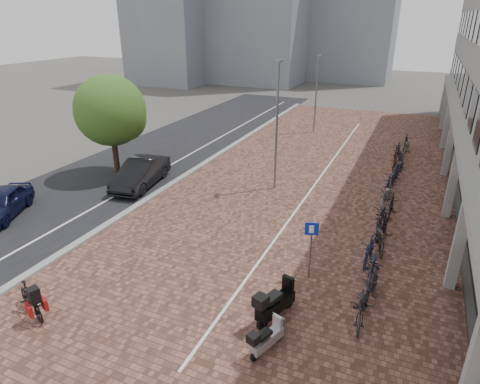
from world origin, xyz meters
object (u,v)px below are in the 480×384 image
car_navy (2,203)px  parking_sign (311,242)px  hero_bike (30,299)px  scooter_front (267,338)px  car_dark (141,173)px  scooter_mid (276,302)px

car_navy → parking_sign: 14.50m
hero_bike → scooter_front: hero_bike is taller
parking_sign → car_navy: bearing=167.1°
car_navy → scooter_front: (14.29, -3.07, -0.19)m
car_navy → parking_sign: (14.45, 0.83, 0.82)m
car_dark → hero_bike: size_ratio=2.46×
car_navy → scooter_mid: 14.17m
car_dark → scooter_front: size_ratio=3.31×
hero_bike → scooter_mid: (7.05, 2.87, 0.06)m
scooter_front → parking_sign: bearing=107.2°
car_dark → scooter_front: (10.62, -8.77, -0.28)m
hero_bike → parking_sign: 9.22m
scooter_front → scooter_mid: (-0.22, 1.38, 0.15)m
car_navy → scooter_front: bearing=-37.0°
car_navy → scooter_mid: bearing=-31.8°
car_navy → car_dark: 6.78m
car_dark → scooter_front: bearing=-48.7°
hero_bike → scooter_front: size_ratio=1.34×
hero_bike → parking_sign: size_ratio=0.83×
car_dark → parking_sign: parking_sign is taller
parking_sign → scooter_mid: bearing=-114.8°
scooter_mid → parking_sign: parking_sign is taller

